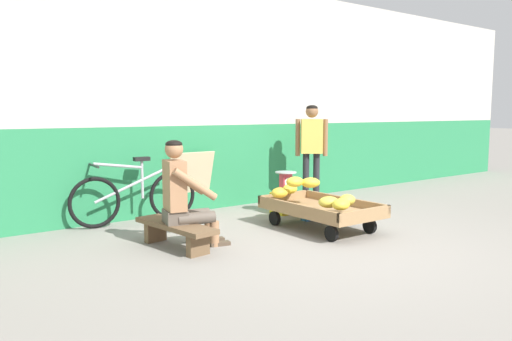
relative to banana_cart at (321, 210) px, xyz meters
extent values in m
plane|color=gray|center=(-0.48, -0.83, -0.24)|extent=(80.00, 80.00, 0.00)
cube|color=#287F4C|center=(-0.48, 2.05, 0.38)|extent=(16.00, 0.30, 1.23)
cube|color=#B7B2A8|center=(-0.48, 2.05, 2.04)|extent=(16.00, 0.30, 2.09)
cube|color=#99754C|center=(0.00, 0.00, -0.01)|extent=(0.86, 1.45, 0.05)
cube|color=#99754C|center=(-0.40, 0.01, 0.07)|extent=(0.06, 1.44, 0.10)
cube|color=#99754C|center=(0.40, -0.01, 0.07)|extent=(0.06, 1.44, 0.10)
cube|color=#99754C|center=(0.01, 0.70, 0.07)|extent=(0.84, 0.05, 0.10)
cube|color=#99754C|center=(-0.01, -0.70, 0.07)|extent=(0.84, 0.05, 0.10)
cylinder|color=black|center=(-0.31, 0.51, -0.15)|extent=(0.05, 0.18, 0.18)
cylinder|color=black|center=(0.32, 0.50, -0.15)|extent=(0.05, 0.18, 0.18)
cylinder|color=black|center=(-0.32, -0.50, -0.15)|extent=(0.05, 0.18, 0.18)
cylinder|color=black|center=(0.31, -0.51, -0.15)|extent=(0.05, 0.18, 0.18)
ellipsoid|color=gold|center=(-0.01, -0.43, 0.18)|extent=(0.30, 0.27, 0.13)
ellipsoid|color=gold|center=(-0.27, -0.58, 0.18)|extent=(0.28, 0.24, 0.13)
ellipsoid|color=gold|center=(0.02, 0.59, 0.18)|extent=(0.29, 0.26, 0.13)
ellipsoid|color=gold|center=(-0.29, 0.44, 0.18)|extent=(0.25, 0.20, 0.13)
ellipsoid|color=gold|center=(-0.28, -0.41, 0.18)|extent=(0.29, 0.25, 0.13)
ellipsoid|color=gold|center=(-0.14, 0.32, 0.32)|extent=(0.24, 0.18, 0.13)
ellipsoid|color=gold|center=(0.05, 0.24, 0.30)|extent=(0.30, 0.27, 0.13)
cube|color=brown|center=(-1.82, 0.30, 0.00)|extent=(0.43, 1.13, 0.05)
cube|color=brown|center=(-1.87, 0.69, -0.13)|extent=(0.25, 0.11, 0.22)
cube|color=brown|center=(-1.78, -0.08, -0.13)|extent=(0.25, 0.11, 0.22)
cylinder|color=#9E704C|center=(-1.41, 0.30, -0.11)|extent=(0.10, 0.10, 0.27)
cube|color=#4C3D2D|center=(-1.36, 0.29, -0.22)|extent=(0.23, 0.14, 0.04)
cylinder|color=brown|center=(-1.61, 0.35, 0.08)|extent=(0.42, 0.22, 0.13)
cylinder|color=#9E704C|center=(-1.46, 0.13, -0.11)|extent=(0.10, 0.10, 0.27)
cube|color=#4C3D2D|center=(-1.40, 0.11, -0.22)|extent=(0.23, 0.14, 0.04)
cylinder|color=brown|center=(-1.65, 0.17, 0.08)|extent=(0.42, 0.22, 0.13)
cube|color=brown|center=(-1.82, 0.30, 0.10)|extent=(0.28, 0.32, 0.14)
cube|color=#9E704C|center=(-1.82, 0.30, 0.43)|extent=(0.25, 0.35, 0.52)
cylinder|color=#9E704C|center=(-1.62, 0.46, 0.46)|extent=(0.47, 0.18, 0.36)
cylinder|color=#9E704C|center=(-1.71, 0.07, 0.46)|extent=(0.47, 0.18, 0.36)
sphere|color=#9E704C|center=(-1.82, 0.30, 0.80)|extent=(0.19, 0.19, 0.19)
ellipsoid|color=black|center=(-1.82, 0.30, 0.86)|extent=(0.17, 0.17, 0.09)
cube|color=gold|center=(0.30, 1.00, -0.09)|extent=(0.36, 0.28, 0.30)
cylinder|color=#28282D|center=(0.30, 1.00, 0.07)|extent=(0.20, 0.20, 0.03)
cube|color=#C6384C|center=(0.30, 1.00, 0.21)|extent=(0.16, 0.10, 0.24)
cylinder|color=white|center=(0.30, 0.95, 0.21)|extent=(0.13, 0.01, 0.13)
cylinder|color=#B2B5BA|center=(0.30, 1.00, 0.34)|extent=(0.30, 0.30, 0.01)
torus|color=black|center=(-2.17, 1.72, 0.08)|extent=(0.64, 0.11, 0.64)
torus|color=black|center=(-1.16, 1.62, 0.08)|extent=(0.64, 0.11, 0.64)
cylinder|color=#9EA0A5|center=(-1.67, 1.67, 0.28)|extent=(1.03, 0.14, 0.43)
cylinder|color=#9EA0A5|center=(-1.57, 1.66, 0.32)|extent=(0.04, 0.04, 0.48)
cylinder|color=#9EA0A5|center=(-1.87, 1.69, 0.52)|extent=(0.62, 0.10, 0.12)
cube|color=black|center=(-1.57, 1.66, 0.59)|extent=(0.21, 0.12, 0.05)
cylinder|color=black|center=(-2.17, 1.72, 0.54)|extent=(0.07, 0.48, 0.03)
cube|color=#C6B289|center=(-0.76, 1.87, 0.19)|extent=(0.70, 0.26, 0.87)
cylinder|color=#232328|center=(1.09, 1.20, 0.16)|extent=(0.10, 0.10, 0.80)
cylinder|color=#232328|center=(0.96, 1.30, 0.16)|extent=(0.10, 0.10, 0.80)
cube|color=gold|center=(1.03, 1.25, 0.82)|extent=(0.38, 0.36, 0.52)
cylinder|color=brown|center=(1.19, 1.12, 0.80)|extent=(0.07, 0.07, 0.56)
cylinder|color=brown|center=(0.86, 1.38, 0.80)|extent=(0.07, 0.07, 0.56)
sphere|color=brown|center=(1.03, 1.25, 1.19)|extent=(0.19, 0.19, 0.19)
ellipsoid|color=black|center=(1.03, 1.25, 1.25)|extent=(0.17, 0.17, 0.09)
cube|color=#3370B7|center=(0.24, 0.47, -0.12)|extent=(0.18, 0.12, 0.24)
camera|label=1|loc=(-4.30, -4.33, 1.19)|focal=35.41mm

